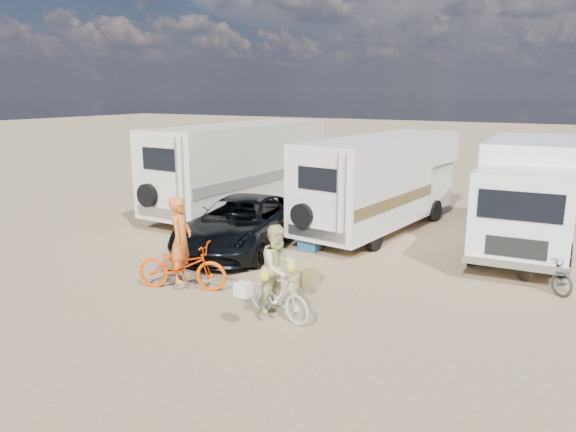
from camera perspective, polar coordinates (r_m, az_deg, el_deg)
The scene contains 12 objects.
ground at distance 11.04m, azimuth -4.96°, elevation -9.34°, with size 140.00×140.00×0.00m, color tan.
rv_main at distance 16.71m, azimuth 9.72°, elevation 3.30°, with size 2.09×6.99×2.85m, color white, non-canonical shape.
rv_left at distance 19.04m, azimuth -5.07°, elevation 4.94°, with size 2.30×7.65×3.07m, color #EBE9CC, non-canonical shape.
box_truck at distance 15.71m, azimuth 23.81°, elevation 1.87°, with size 2.27×6.55×2.91m, color white, non-canonical shape.
dark_suv at distance 14.69m, azimuth -4.93°, elevation -0.79°, with size 2.31×5.01×1.39m, color black.
bike_man at distance 11.92m, azimuth -11.07°, elevation -5.18°, with size 0.69×1.98×1.04m, color #E14200.
bike_woman at distance 10.25m, azimuth -1.04°, elevation -8.27°, with size 0.44×1.56×0.94m, color #B1BBA0.
rider_man at distance 11.80m, azimuth -11.16°, elevation -3.31°, with size 0.67×0.44×1.85m, color orange.
rider_woman at distance 10.13m, azimuth -1.05°, elevation -6.43°, with size 0.80×0.62×1.64m, color #D4CC80.
bike_parked at distance 12.98m, azimuth 25.22°, elevation -5.15°, with size 0.56×1.59×0.84m, color #292B29.
cooler at distance 14.56m, azimuth 2.26°, elevation -2.86°, with size 0.53×0.38×0.42m, color #245884.
crate at distance 12.13m, azimuth 1.72°, elevation -6.27°, with size 0.47×0.47×0.37m, color #9C8D50.
Camera 1 is at (5.83, -8.39, 4.19)m, focal length 33.84 mm.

